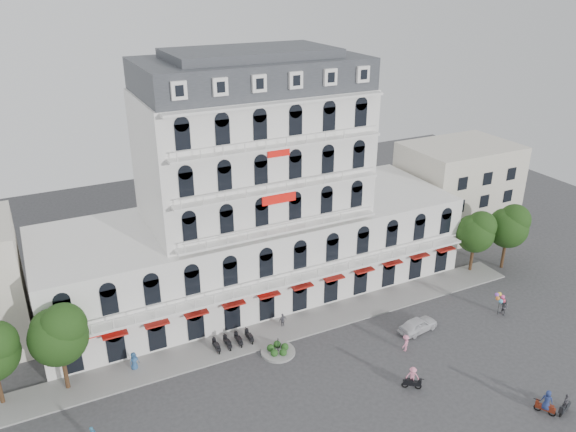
# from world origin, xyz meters

# --- Properties ---
(ground) EXTENTS (120.00, 120.00, 0.00)m
(ground) POSITION_xyz_m (0.00, 0.00, 0.00)
(ground) COLOR #38383A
(ground) RESTS_ON ground
(sidewalk) EXTENTS (53.00, 4.00, 0.16)m
(sidewalk) POSITION_xyz_m (0.00, 9.00, 0.08)
(sidewalk) COLOR gray
(sidewalk) RESTS_ON ground
(main_building) EXTENTS (45.00, 15.00, 25.80)m
(main_building) POSITION_xyz_m (0.00, 18.00, 9.96)
(main_building) COLOR silver
(main_building) RESTS_ON ground
(flank_building_east) EXTENTS (14.00, 10.00, 12.00)m
(flank_building_east) POSITION_xyz_m (30.00, 20.00, 6.00)
(flank_building_east) COLOR beige
(flank_building_east) RESTS_ON ground
(traffic_island) EXTENTS (3.20, 3.20, 1.60)m
(traffic_island) POSITION_xyz_m (-3.00, 6.00, 0.26)
(traffic_island) COLOR gray
(traffic_island) RESTS_ON ground
(parked_scooter_row) EXTENTS (4.40, 1.80, 1.10)m
(parked_scooter_row) POSITION_xyz_m (-6.35, 8.80, 0.00)
(parked_scooter_row) COLOR black
(parked_scooter_row) RESTS_ON ground
(tree_west_inner) EXTENTS (4.76, 4.76, 8.25)m
(tree_west_inner) POSITION_xyz_m (-20.95, 9.48, 5.68)
(tree_west_inner) COLOR #382314
(tree_west_inner) RESTS_ON ground
(tree_east_inner) EXTENTS (4.40, 4.37, 7.57)m
(tree_east_inner) POSITION_xyz_m (24.05, 9.98, 5.21)
(tree_east_inner) COLOR #382314
(tree_east_inner) RESTS_ON ground
(tree_east_outer) EXTENTS (4.65, 4.65, 8.05)m
(tree_east_outer) POSITION_xyz_m (28.05, 8.98, 5.55)
(tree_east_outer) COLOR #382314
(tree_east_outer) RESTS_ON ground
(parked_car) EXTENTS (4.44, 2.28, 1.45)m
(parked_car) POSITION_xyz_m (10.77, 3.05, 0.72)
(parked_car) COLOR silver
(parked_car) RESTS_ON ground
(rider_east) EXTENTS (1.07, 1.52, 2.23)m
(rider_east) POSITION_xyz_m (12.75, -10.46, 1.12)
(rider_east) COLOR maroon
(rider_east) RESTS_ON ground
(rider_northeast) EXTENTS (1.66, 0.78, 1.92)m
(rider_northeast) POSITION_xyz_m (14.13, -11.13, 0.91)
(rider_northeast) COLOR black
(rider_northeast) RESTS_ON ground
(rider_center) EXTENTS (1.46, 1.15, 2.17)m
(rider_center) POSITION_xyz_m (5.06, -3.37, 1.14)
(rider_center) COLOR black
(rider_center) RESTS_ON ground
(pedestrian_left) EXTENTS (1.01, 0.83, 1.79)m
(pedestrian_left) POSITION_xyz_m (-15.39, 9.50, 0.90)
(pedestrian_left) COLOR #2B5282
(pedestrian_left) RESTS_ON ground
(pedestrian_mid) EXTENTS (0.95, 0.49, 1.56)m
(pedestrian_mid) POSITION_xyz_m (-0.82, 9.50, 0.78)
(pedestrian_mid) COLOR #5C5A62
(pedestrian_mid) RESTS_ON ground
(pedestrian_right) EXTENTS (1.23, 1.05, 1.66)m
(pedestrian_right) POSITION_xyz_m (7.77, 1.08, 0.83)
(pedestrian_right) COLOR pink
(pedestrian_right) RESTS_ON ground
(balloon_vendor) EXTENTS (1.32, 1.27, 2.45)m
(balloon_vendor) POSITION_xyz_m (20.27, 1.50, 1.26)
(balloon_vendor) COLOR #525259
(balloon_vendor) RESTS_ON ground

